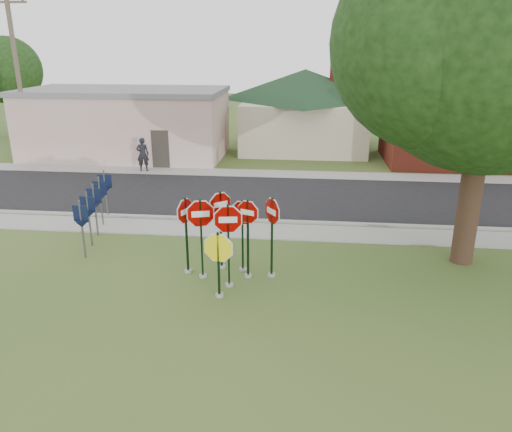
# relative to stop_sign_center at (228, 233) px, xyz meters

# --- Properties ---
(ground) EXTENTS (120.00, 120.00, 0.00)m
(ground) POSITION_rel_stop_sign_center_xyz_m (-0.15, -0.94, -1.68)
(ground) COLOR #375720
(ground) RESTS_ON ground
(sidewalk_near) EXTENTS (60.00, 1.60, 0.06)m
(sidewalk_near) POSITION_rel_stop_sign_center_xyz_m (-0.15, 4.56, -1.65)
(sidewalk_near) COLOR gray
(sidewalk_near) RESTS_ON ground
(road) EXTENTS (60.00, 7.00, 0.04)m
(road) POSITION_rel_stop_sign_center_xyz_m (-0.15, 9.06, -1.66)
(road) COLOR black
(road) RESTS_ON ground
(sidewalk_far) EXTENTS (60.00, 1.60, 0.06)m
(sidewalk_far) POSITION_rel_stop_sign_center_xyz_m (-0.15, 13.36, -1.65)
(sidewalk_far) COLOR gray
(sidewalk_far) RESTS_ON ground
(curb) EXTENTS (60.00, 0.20, 0.14)m
(curb) POSITION_rel_stop_sign_center_xyz_m (-0.15, 5.56, -1.61)
(curb) COLOR gray
(curb) RESTS_ON ground
(stop_sign_center) EXTENTS (1.13, 0.24, 2.66)m
(stop_sign_center) POSITION_rel_stop_sign_center_xyz_m (0.00, 0.00, 0.00)
(stop_sign_center) COLOR gray
(stop_sign_center) RESTS_ON ground
(stop_sign_yellow) EXTENTS (1.16, 0.24, 2.08)m
(stop_sign_yellow) POSITION_rel_stop_sign_center_xyz_m (-0.18, -0.68, -0.45)
(stop_sign_yellow) COLOR gray
(stop_sign_yellow) RESTS_ON ground
(stop_sign_left) EXTENTS (1.11, 0.31, 2.64)m
(stop_sign_left) POSITION_rel_stop_sign_center_xyz_m (-0.90, 0.49, -0.02)
(stop_sign_left) COLOR gray
(stop_sign_left) RESTS_ON ground
(stop_sign_right) EXTENTS (0.90, 0.41, 2.60)m
(stop_sign_right) POSITION_rel_stop_sign_center_xyz_m (0.49, 0.67, -0.09)
(stop_sign_right) COLOR gray
(stop_sign_right) RESTS_ON ground
(stop_sign_back_right) EXTENTS (1.06, 0.24, 2.46)m
(stop_sign_back_right) POSITION_rel_stop_sign_center_xyz_m (0.27, 1.09, -0.16)
(stop_sign_back_right) COLOR gray
(stop_sign_back_right) RESTS_ON ground
(stop_sign_back_left) EXTENTS (0.81, 0.67, 2.66)m
(stop_sign_back_left) POSITION_rel_stop_sign_center_xyz_m (-0.44, 1.23, -0.03)
(stop_sign_back_left) COLOR gray
(stop_sign_back_left) RESTS_ON ground
(stop_sign_far_right) EXTENTS (0.63, 0.91, 2.66)m
(stop_sign_far_right) POSITION_rel_stop_sign_center_xyz_m (1.20, 0.79, -0.01)
(stop_sign_far_right) COLOR gray
(stop_sign_far_right) RESTS_ON ground
(stop_sign_far_left) EXTENTS (0.45, 0.98, 2.56)m
(stop_sign_far_left) POSITION_rel_stop_sign_center_xyz_m (-1.43, 0.79, -0.09)
(stop_sign_far_left) COLOR gray
(stop_sign_far_left) RESTS_ON ground
(route_sign_row) EXTENTS (1.43, 4.63, 2.00)m
(route_sign_row) POSITION_rel_stop_sign_center_xyz_m (-5.55, 3.56, -0.45)
(route_sign_row) COLOR #59595E
(route_sign_row) RESTS_ON ground
(building_stucco) EXTENTS (12.20, 6.20, 4.20)m
(building_stucco) POSITION_rel_stop_sign_center_xyz_m (-9.14, 17.06, 0.47)
(building_stucco) COLOR beige
(building_stucco) RESTS_ON ground
(building_house) EXTENTS (11.60, 11.60, 6.20)m
(building_house) POSITION_rel_stop_sign_center_xyz_m (1.86, 21.06, 1.97)
(building_house) COLOR beige
(building_house) RESTS_ON ground
(building_brick) EXTENTS (10.20, 6.20, 4.75)m
(building_brick) POSITION_rel_stop_sign_center_xyz_m (11.85, 17.56, 0.73)
(building_brick) COLOR maroon
(building_brick) RESTS_ON ground
(oak_tree) EXTENTS (11.76, 11.16, 11.20)m
(oak_tree) POSITION_rel_stop_sign_center_xyz_m (7.35, 2.56, 5.44)
(oak_tree) COLOR black
(oak_tree) RESTS_ON ground
(utility_pole_near) EXTENTS (2.20, 0.26, 9.50)m
(utility_pole_near) POSITION_rel_stop_sign_center_xyz_m (-14.15, 14.26, 3.29)
(utility_pole_near) COLOR #483C30
(utility_pole_near) RESTS_ON ground
(bg_tree_left) EXTENTS (4.90, 4.90, 7.35)m
(bg_tree_left) POSITION_rel_stop_sign_center_xyz_m (-20.15, 23.06, 3.20)
(bg_tree_left) COLOR black
(bg_tree_left) RESTS_ON ground
(pedestrian) EXTENTS (0.75, 0.57, 1.87)m
(pedestrian) POSITION_rel_stop_sign_center_xyz_m (-6.92, 13.22, -0.68)
(pedestrian) COLOR black
(pedestrian) RESTS_ON sidewalk_far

